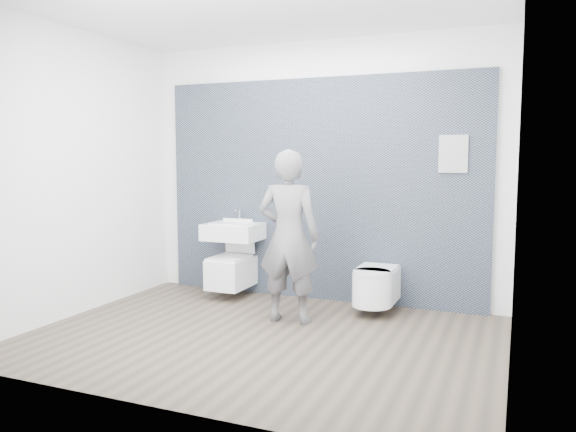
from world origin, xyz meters
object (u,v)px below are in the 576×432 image
at_px(toilet_rounded, 375,286).
at_px(visitor, 289,237).
at_px(washbasin, 233,231).
at_px(toilet_square, 231,270).

relative_size(toilet_rounded, visitor, 0.40).
xyz_separation_m(washbasin, toilet_square, (0.00, -0.05, -0.43)).
distance_m(washbasin, toilet_rounded, 1.71).
bearing_deg(visitor, washbasin, -40.30).
bearing_deg(washbasin, visitor, -35.57).
bearing_deg(visitor, toilet_square, -38.45).
bearing_deg(toilet_rounded, washbasin, 176.44).
relative_size(toilet_square, visitor, 0.46).
relative_size(toilet_square, toilet_rounded, 1.15).
xyz_separation_m(washbasin, visitor, (0.95, -0.68, 0.08)).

